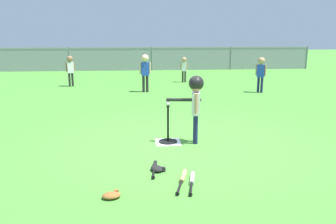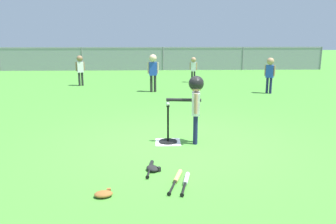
{
  "view_description": "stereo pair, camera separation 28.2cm",
  "coord_description": "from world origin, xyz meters",
  "px_view_note": "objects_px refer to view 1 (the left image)",
  "views": [
    {
      "loc": [
        -0.71,
        -5.69,
        1.93
      ],
      "look_at": [
        -0.2,
        0.18,
        0.55
      ],
      "focal_mm": 37.22,
      "sensor_mm": 36.0,
      "label": 1
    },
    {
      "loc": [
        -0.43,
        -5.7,
        1.93
      ],
      "look_at": [
        -0.2,
        0.18,
        0.55
      ],
      "focal_mm": 37.22,
      "sensor_mm": 36.0,
      "label": 2
    }
  ],
  "objects_px": {
    "spare_bat_wood": "(183,178)",
    "fielder_deep_left": "(184,66)",
    "batting_tee": "(168,137)",
    "spare_bat_black": "(155,167)",
    "fielder_near_left": "(261,70)",
    "fielder_near_right": "(145,68)",
    "spare_bat_silver": "(192,180)",
    "glove_near_bats": "(157,169)",
    "batter_child": "(196,95)",
    "baseball_on_tee": "(168,104)",
    "glove_by_plate": "(112,195)",
    "fielder_deep_right": "(70,67)"
  },
  "relations": [
    {
      "from": "spare_bat_silver",
      "to": "spare_bat_black",
      "type": "distance_m",
      "value": 0.67
    },
    {
      "from": "batting_tee",
      "to": "fielder_deep_left",
      "type": "height_order",
      "value": "fielder_deep_left"
    },
    {
      "from": "baseball_on_tee",
      "to": "fielder_deep_left",
      "type": "xyz_separation_m",
      "value": [
        1.25,
        7.3,
        -0.08
      ]
    },
    {
      "from": "batter_child",
      "to": "fielder_near_left",
      "type": "bearing_deg",
      "value": 59.36
    },
    {
      "from": "batter_child",
      "to": "fielder_near_right",
      "type": "relative_size",
      "value": 0.99
    },
    {
      "from": "fielder_deep_left",
      "to": "fielder_near_right",
      "type": "relative_size",
      "value": 0.8
    },
    {
      "from": "fielder_deep_left",
      "to": "spare_bat_silver",
      "type": "xyz_separation_m",
      "value": [
        -1.08,
        -9.01,
        -0.59
      ]
    },
    {
      "from": "batting_tee",
      "to": "glove_by_plate",
      "type": "relative_size",
      "value": 2.73
    },
    {
      "from": "fielder_near_right",
      "to": "spare_bat_black",
      "type": "height_order",
      "value": "fielder_near_right"
    },
    {
      "from": "spare_bat_wood",
      "to": "glove_near_bats",
      "type": "distance_m",
      "value": 0.47
    },
    {
      "from": "fielder_near_left",
      "to": "glove_near_bats",
      "type": "xyz_separation_m",
      "value": [
        -3.63,
        -6.11,
        -0.68
      ]
    },
    {
      "from": "baseball_on_tee",
      "to": "fielder_deep_right",
      "type": "xyz_separation_m",
      "value": [
        -2.87,
        6.64,
        -0.01
      ]
    },
    {
      "from": "spare_bat_wood",
      "to": "spare_bat_black",
      "type": "distance_m",
      "value": 0.54
    },
    {
      "from": "baseball_on_tee",
      "to": "glove_near_bats",
      "type": "xyz_separation_m",
      "value": [
        -0.27,
        -1.28,
        -0.67
      ]
    },
    {
      "from": "fielder_near_right",
      "to": "spare_bat_silver",
      "type": "relative_size",
      "value": 1.89
    },
    {
      "from": "fielder_near_right",
      "to": "glove_by_plate",
      "type": "relative_size",
      "value": 4.93
    },
    {
      "from": "baseball_on_tee",
      "to": "glove_near_bats",
      "type": "bearing_deg",
      "value": -101.69
    },
    {
      "from": "glove_near_bats",
      "to": "fielder_deep_left",
      "type": "bearing_deg",
      "value": 80.01
    },
    {
      "from": "spare_bat_silver",
      "to": "glove_near_bats",
      "type": "bearing_deg",
      "value": 135.45
    },
    {
      "from": "fielder_near_right",
      "to": "fielder_deep_right",
      "type": "bearing_deg",
      "value": 151.69
    },
    {
      "from": "batter_child",
      "to": "spare_bat_wood",
      "type": "relative_size",
      "value": 1.69
    },
    {
      "from": "fielder_deep_left",
      "to": "glove_by_plate",
      "type": "height_order",
      "value": "fielder_deep_left"
    },
    {
      "from": "fielder_near_left",
      "to": "spare_bat_black",
      "type": "relative_size",
      "value": 1.98
    },
    {
      "from": "fielder_near_right",
      "to": "baseball_on_tee",
      "type": "bearing_deg",
      "value": -86.99
    },
    {
      "from": "spare_bat_black",
      "to": "fielder_near_left",
      "type": "bearing_deg",
      "value": 58.79
    },
    {
      "from": "fielder_near_right",
      "to": "spare_bat_wood",
      "type": "distance_m",
      "value": 6.91
    },
    {
      "from": "spare_bat_black",
      "to": "fielder_near_right",
      "type": "bearing_deg",
      "value": 89.8
    },
    {
      "from": "batting_tee",
      "to": "batter_child",
      "type": "distance_m",
      "value": 0.88
    },
    {
      "from": "glove_by_plate",
      "to": "spare_bat_silver",
      "type": "bearing_deg",
      "value": 18.81
    },
    {
      "from": "batting_tee",
      "to": "fielder_near_left",
      "type": "xyz_separation_m",
      "value": [
        3.37,
        4.83,
        0.62
      ]
    },
    {
      "from": "spare_bat_silver",
      "to": "fielder_near_left",
      "type": "bearing_deg",
      "value": 63.91
    },
    {
      "from": "spare_bat_black",
      "to": "glove_near_bats",
      "type": "height_order",
      "value": "glove_near_bats"
    },
    {
      "from": "batter_child",
      "to": "glove_near_bats",
      "type": "xyz_separation_m",
      "value": [
        -0.73,
        -1.22,
        -0.81
      ]
    },
    {
      "from": "fielder_near_right",
      "to": "batting_tee",
      "type": "bearing_deg",
      "value": -86.99
    },
    {
      "from": "fielder_near_left",
      "to": "batter_child",
      "type": "bearing_deg",
      "value": -120.64
    },
    {
      "from": "fielder_deep_left",
      "to": "fielder_near_right",
      "type": "xyz_separation_m",
      "value": [
        -1.52,
        -2.06,
        0.16
      ]
    },
    {
      "from": "batter_child",
      "to": "fielder_deep_left",
      "type": "xyz_separation_m",
      "value": [
        0.78,
        7.36,
        -0.23
      ]
    },
    {
      "from": "spare_bat_wood",
      "to": "glove_near_bats",
      "type": "relative_size",
      "value": 2.65
    },
    {
      "from": "fielder_near_right",
      "to": "spare_bat_wood",
      "type": "height_order",
      "value": "fielder_near_right"
    },
    {
      "from": "batting_tee",
      "to": "spare_bat_black",
      "type": "relative_size",
      "value": 1.18
    },
    {
      "from": "fielder_near_left",
      "to": "fielder_near_right",
      "type": "xyz_separation_m",
      "value": [
        -3.64,
        0.41,
        0.05
      ]
    },
    {
      "from": "batting_tee",
      "to": "spare_bat_wood",
      "type": "relative_size",
      "value": 0.94
    },
    {
      "from": "spare_bat_wood",
      "to": "fielder_deep_left",
      "type": "bearing_deg",
      "value": 82.37
    },
    {
      "from": "fielder_near_left",
      "to": "spare_bat_wood",
      "type": "height_order",
      "value": "fielder_near_left"
    },
    {
      "from": "spare_bat_black",
      "to": "glove_near_bats",
      "type": "xyz_separation_m",
      "value": [
        0.03,
        -0.06,
        0.01
      ]
    },
    {
      "from": "batter_child",
      "to": "spare_bat_wood",
      "type": "height_order",
      "value": "batter_child"
    },
    {
      "from": "batting_tee",
      "to": "fielder_near_left",
      "type": "relative_size",
      "value": 0.59
    },
    {
      "from": "fielder_near_left",
      "to": "fielder_near_right",
      "type": "distance_m",
      "value": 3.66
    },
    {
      "from": "spare_bat_wood",
      "to": "glove_by_plate",
      "type": "distance_m",
      "value": 0.99
    },
    {
      "from": "fielder_near_left",
      "to": "fielder_deep_left",
      "type": "distance_m",
      "value": 3.26
    }
  ]
}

